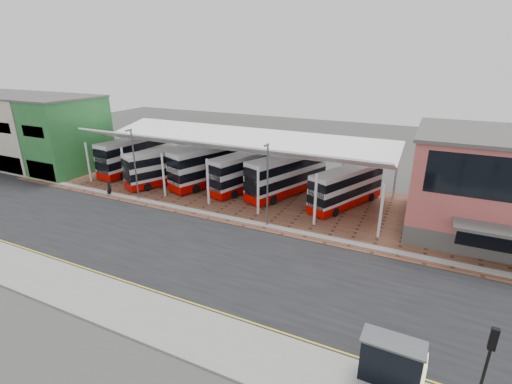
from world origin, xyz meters
The scene contains 23 objects.
ground centered at (0.00, 0.00, 0.00)m, with size 140.00×140.00×0.00m, color #3D403B.
road centered at (0.00, -1.00, 0.01)m, with size 120.00×14.00×0.02m, color black.
forecourt centered at (2.00, 13.00, 0.03)m, with size 72.00×16.00×0.06m, color brown.
sidewalk centered at (0.00, -9.00, 0.07)m, with size 120.00×4.00×0.14m, color gray.
north_kerb centered at (0.00, 6.20, 0.07)m, with size 120.00×0.80×0.14m, color gray.
yellow_line_near centered at (0.00, -7.00, 0.03)m, with size 120.00×0.12×0.01m, color gold.
yellow_line_far centered at (0.00, -6.70, 0.03)m, with size 120.00×0.12×0.01m, color gold.
canopy centered at (-6.00, 13.94, 5.80)m, with size 37.00×11.63×7.07m.
shop_green centered at (-30.00, 10.97, 5.12)m, with size 6.40×10.20×10.22m.
shop_cream centered at (-36.50, 10.97, 5.12)m, with size 6.40×10.20×10.22m.
shop_brick centered at (-43.00, 10.97, 5.12)m, with size 6.40×10.20×10.22m.
lamp_west centered at (-14.00, 6.27, 4.36)m, with size 0.16×0.90×8.07m.
lamp_east centered at (2.00, 6.27, 4.36)m, with size 0.16×0.90×8.07m.
bus_0 centered at (-21.85, 14.76, 2.43)m, with size 3.64×11.77×4.77m.
bus_1 centered at (-14.67, 12.50, 2.24)m, with size 6.71×10.70×4.39m.
bus_2 centered at (-9.29, 14.83, 2.48)m, with size 6.53×12.06×4.88m.
bus_3 centered at (-4.59, 14.95, 2.28)m, with size 5.43×11.13×4.48m.
bus_4 centered at (0.48, 15.34, 2.39)m, with size 6.49×11.56×4.69m.
bus_5 centered at (7.58, 14.63, 2.13)m, with size 6.14×10.18×4.16m.
pedestrian centered at (-18.08, 6.00, 0.87)m, with size 0.59×0.39×1.63m, color black.
suitcase centered at (-18.24, 6.00, 0.33)m, with size 0.31×0.22×0.54m, color black.
bus_shelter centered at (15.15, -7.95, 1.66)m, with size 3.10×1.48×2.45m.
traffic_signal_west centered at (18.71, -7.60, 3.15)m, with size 0.31×0.24×4.52m.
Camera 1 is at (15.08, -23.30, 15.41)m, focal length 26.00 mm.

